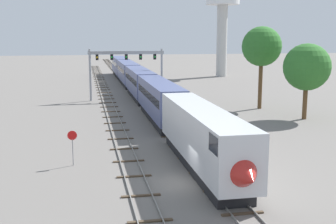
{
  "coord_description": "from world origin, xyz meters",
  "views": [
    {
      "loc": [
        -6.85,
        -28.75,
        10.44
      ],
      "look_at": [
        1.0,
        12.0,
        3.0
      ],
      "focal_mm": 46.32,
      "sensor_mm": 36.0,
      "label": 1
    }
  ],
  "objects": [
    {
      "name": "signal_gantry",
      "position": [
        -0.25,
        40.68,
        6.03
      ],
      "size": [
        12.1,
        0.49,
        8.21
      ],
      "color": "#999BA0",
      "rests_on": "ground"
    },
    {
      "name": "passenger_train",
      "position": [
        2.0,
        42.36,
        2.61
      ],
      "size": [
        3.04,
        97.57,
        4.8
      ],
      "color": "silver",
      "rests_on": "ground"
    },
    {
      "name": "water_tower",
      "position": [
        27.06,
        76.18,
        17.64
      ],
      "size": [
        8.39,
        8.39,
        23.18
      ],
      "color": "beige",
      "rests_on": "ground"
    },
    {
      "name": "track_main",
      "position": [
        2.0,
        60.0,
        0.07
      ],
      "size": [
        2.6,
        200.0,
        0.16
      ],
      "color": "slate",
      "rests_on": "ground"
    },
    {
      "name": "stop_sign",
      "position": [
        -8.0,
        5.79,
        1.87
      ],
      "size": [
        0.76,
        0.08,
        2.88
      ],
      "color": "gray",
      "rests_on": "ground"
    },
    {
      "name": "trackside_tree_left",
      "position": [
        17.58,
        28.79,
        8.75
      ],
      "size": [
        5.56,
        5.56,
        11.59
      ],
      "color": "brown",
      "rests_on": "ground"
    },
    {
      "name": "ground_plane",
      "position": [
        0.0,
        0.0,
        0.0
      ],
      "size": [
        400.0,
        400.0,
        0.0
      ],
      "primitive_type": "plane",
      "color": "slate"
    },
    {
      "name": "track_near",
      "position": [
        -3.5,
        40.0,
        0.07
      ],
      "size": [
        2.6,
        160.0,
        0.16
      ],
      "color": "slate",
      "rests_on": "ground"
    },
    {
      "name": "trackside_tree_mid",
      "position": [
        19.98,
        20.32,
        6.48
      ],
      "size": [
        5.79,
        5.79,
        9.4
      ],
      "color": "brown",
      "rests_on": "ground"
    }
  ]
}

